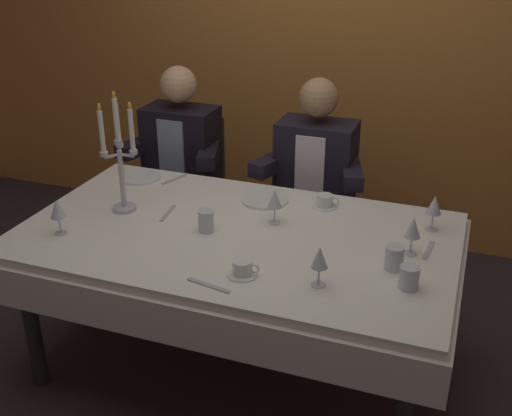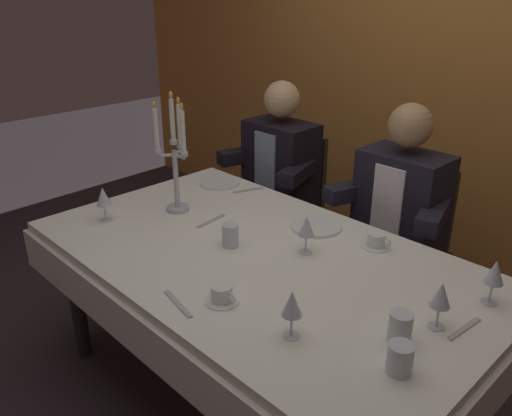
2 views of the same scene
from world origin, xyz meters
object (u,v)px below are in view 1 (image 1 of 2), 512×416
object	(u,v)px
dinner_plate_0	(140,177)
water_tumbler_1	(394,258)
wine_glass_2	(413,229)
wine_glass_4	(57,209)
wine_glass_3	(434,206)
coffee_cup_1	(325,201)
water_tumbler_2	(409,277)
coffee_cup_0	(243,269)
dinner_plate_1	(265,200)
candelabra	(120,160)
dining_table	(237,255)
wine_glass_0	(275,200)
water_tumbler_0	(206,221)
seated_diner_1	(316,168)
wine_glass_1	(320,259)
seated_diner_0	(182,150)

from	to	relation	value
dinner_plate_0	water_tumbler_1	xyz separation A→B (m)	(1.41, -0.48, 0.04)
wine_glass_2	wine_glass_4	distance (m)	1.50
wine_glass_3	coffee_cup_1	bearing A→B (deg)	171.87
water_tumbler_2	coffee_cup_0	bearing A→B (deg)	-168.44
dinner_plate_1	wine_glass_4	distance (m)	0.97
candelabra	dinner_plate_0	size ratio (longest dim) A/B	2.65
dinner_plate_0	coffee_cup_1	xyz separation A→B (m)	(1.01, -0.01, 0.02)
dining_table	wine_glass_3	bearing A→B (deg)	21.71
wine_glass_0	water_tumbler_0	size ratio (longest dim) A/B	1.67
dinner_plate_0	dinner_plate_1	xyz separation A→B (m)	(0.72, -0.05, 0.00)
dinner_plate_1	water_tumbler_0	bearing A→B (deg)	-109.07
dinner_plate_0	wine_glass_2	xyz separation A→B (m)	(1.46, -0.34, 0.11)
wine_glass_0	seated_diner_1	xyz separation A→B (m)	(-0.01, 0.74, -0.12)
wine_glass_1	water_tumbler_2	size ratio (longest dim) A/B	1.80
dinner_plate_1	water_tumbler_1	bearing A→B (deg)	-32.31
wine_glass_1	seated_diner_1	size ratio (longest dim) A/B	0.13
water_tumbler_0	coffee_cup_1	world-z (taller)	water_tumbler_0
water_tumbler_1	seated_diner_0	xyz separation A→B (m)	(-1.40, 0.97, -0.05)
dining_table	seated_diner_0	distance (m)	1.14
dinner_plate_0	seated_diner_0	world-z (taller)	seated_diner_0
wine_glass_1	seated_diner_0	bearing A→B (deg)	134.19
water_tumbler_1	coffee_cup_0	distance (m)	0.60
wine_glass_2	seated_diner_0	distance (m)	1.67
wine_glass_4	water_tumbler_1	world-z (taller)	wine_glass_4
wine_glass_0	water_tumbler_1	bearing A→B (deg)	-21.51
dining_table	dinner_plate_1	distance (m)	0.38
dining_table	wine_glass_4	distance (m)	0.80
dinner_plate_1	wine_glass_4	size ratio (longest dim) A/B	1.41
dining_table	wine_glass_2	distance (m)	0.79
wine_glass_3	wine_glass_4	size ratio (longest dim) A/B	1.00
candelabra	wine_glass_0	world-z (taller)	candelabra
dinner_plate_1	water_tumbler_0	xyz separation A→B (m)	(-0.14, -0.39, 0.04)
coffee_cup_1	water_tumbler_2	bearing A→B (deg)	-51.51
dining_table	water_tumbler_2	world-z (taller)	water_tumbler_2
dining_table	seated_diner_0	size ratio (longest dim) A/B	1.56
candelabra	coffee_cup_1	size ratio (longest dim) A/B	4.33
wine_glass_4	water_tumbler_2	bearing A→B (deg)	2.91
dinner_plate_1	wine_glass_4	world-z (taller)	wine_glass_4
seated_diner_0	dinner_plate_1	bearing A→B (deg)	-36.79
water_tumbler_2	coffee_cup_0	size ratio (longest dim) A/B	0.69
wine_glass_1	wine_glass_2	bearing A→B (deg)	51.36
seated_diner_0	dining_table	bearing A→B (deg)	-51.66
dining_table	water_tumbler_1	xyz separation A→B (m)	(0.70, -0.08, 0.17)
water_tumbler_0	water_tumbler_1	world-z (taller)	same
dinner_plate_1	water_tumbler_2	world-z (taller)	water_tumbler_2
water_tumbler_0	coffee_cup_0	bearing A→B (deg)	-45.79
dinner_plate_0	wine_glass_3	size ratio (longest dim) A/B	1.32
dinner_plate_0	seated_diner_1	bearing A→B (deg)	30.16
wine_glass_0	seated_diner_0	bearing A→B (deg)	138.18
water_tumbler_2	wine_glass_4	bearing A→B (deg)	-177.09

